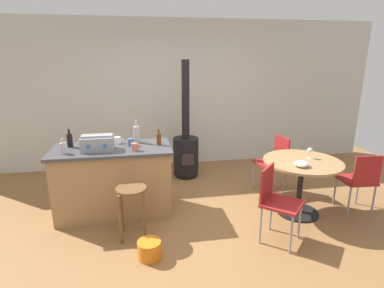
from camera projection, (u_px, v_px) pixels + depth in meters
ground_plane at (192, 226)px, 3.84m from camera, size 8.80×8.80×0.00m
back_wall at (170, 95)px, 5.73m from camera, size 8.00×0.10×2.70m
kitchen_island at (114, 180)px, 4.07m from camera, size 1.52×0.73×0.91m
wooden_stool at (132, 200)px, 3.50m from camera, size 0.35×0.35×0.62m
dining_table at (301, 173)px, 4.00m from camera, size 1.00×1.00×0.75m
folding_chair_near at (276, 198)px, 3.43m from camera, size 0.57×0.57×0.87m
folding_chair_far at (360, 179)px, 4.03m from camera, size 0.43×0.43×0.85m
folding_chair_left at (274, 160)px, 4.70m from camera, size 0.46×0.46×0.87m
wood_stove at (186, 149)px, 5.30m from camera, size 0.44×0.45×2.00m
toolbox at (98, 143)px, 3.81m from camera, size 0.39×0.24×0.20m
bottle_0 at (159, 139)px, 4.04m from camera, size 0.06×0.06×0.22m
bottle_1 at (70, 140)px, 3.95m from camera, size 0.07×0.07×0.24m
bottle_2 at (63, 148)px, 3.69m from camera, size 0.07×0.07×0.19m
bottle_3 at (137, 134)px, 4.16m from camera, size 0.08×0.08×0.31m
cup_0 at (118, 140)px, 4.13m from camera, size 0.12×0.09×0.09m
cup_1 at (131, 142)px, 4.01m from camera, size 0.11×0.08×0.10m
cup_2 at (135, 147)px, 3.81m from camera, size 0.12×0.08×0.10m
wine_glass at (310, 151)px, 4.02m from camera, size 0.07×0.07×0.14m
serving_bowl at (301, 164)px, 3.73m from camera, size 0.18×0.18×0.07m
plastic_bucket at (149, 250)px, 3.21m from camera, size 0.25×0.25×0.19m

